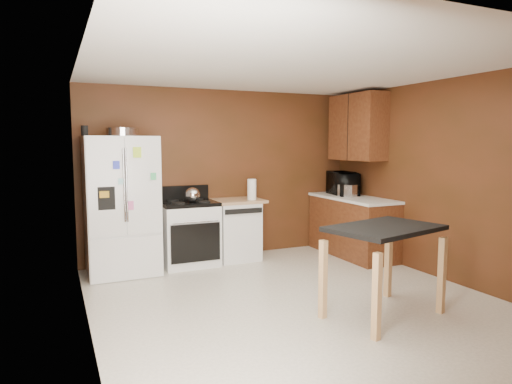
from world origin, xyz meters
TOP-DOWN VIEW (x-y plane):
  - floor at (0.00, 0.00)m, footprint 4.50×4.50m
  - ceiling at (0.00, 0.00)m, footprint 4.50×4.50m
  - wall_back at (0.00, 2.25)m, footprint 4.20×0.00m
  - wall_front at (0.00, -2.25)m, footprint 4.20×0.00m
  - wall_left at (-2.10, 0.00)m, footprint 0.00×4.50m
  - wall_right at (2.10, 0.00)m, footprint 0.00×4.50m
  - roasting_pan at (-1.52, 1.82)m, footprint 0.42×0.42m
  - pen_cup at (-1.98, 1.75)m, footprint 0.08×0.08m
  - kettle at (-0.61, 1.81)m, footprint 0.21×0.21m
  - paper_towel at (0.29, 1.83)m, footprint 0.16×0.16m
  - green_canister at (0.38, 2.04)m, footprint 0.12×0.12m
  - toaster at (1.74, 1.51)m, footprint 0.24×0.29m
  - microwave at (1.83, 1.76)m, footprint 0.49×0.65m
  - refrigerator at (-1.55, 1.86)m, footprint 0.90×0.80m
  - gas_range at (-0.64, 1.92)m, footprint 0.76×0.68m
  - dishwasher at (0.08, 1.95)m, footprint 0.78×0.63m
  - right_cabinets at (1.84, 1.48)m, footprint 0.63×1.58m
  - island at (0.59, -0.72)m, footprint 1.24×0.96m

SIDE VIEW (x-z plane):
  - floor at x=0.00m, z-range 0.00..0.00m
  - dishwasher at x=0.08m, z-range 0.01..0.90m
  - gas_range at x=-0.64m, z-range -0.09..1.01m
  - island at x=0.59m, z-range 0.30..1.21m
  - refrigerator at x=-1.55m, z-range 0.00..1.80m
  - right_cabinets at x=1.84m, z-range -0.32..2.13m
  - green_canister at x=0.38m, z-range 0.89..0.99m
  - toaster at x=1.74m, z-range 0.90..1.08m
  - kettle at x=-0.61m, z-range 0.90..1.11m
  - paper_towel at x=0.29m, z-range 0.89..1.19m
  - microwave at x=1.83m, z-range 0.90..1.23m
  - wall_back at x=0.00m, z-range -0.85..3.35m
  - wall_front at x=0.00m, z-range -0.85..3.35m
  - wall_left at x=-2.10m, z-range -1.00..3.50m
  - wall_right at x=2.10m, z-range -1.00..3.50m
  - roasting_pan at x=-1.52m, z-range 1.80..1.91m
  - pen_cup at x=-1.98m, z-range 1.80..1.93m
  - ceiling at x=0.00m, z-range 2.50..2.50m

